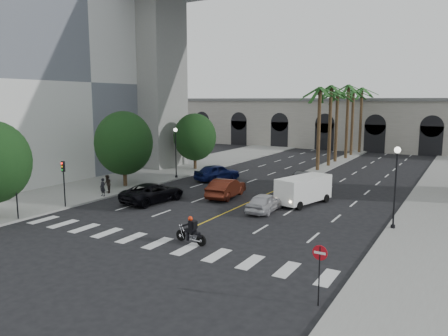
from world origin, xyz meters
TOP-DOWN VIEW (x-y plane):
  - ground at (0.00, 0.00)m, footprint 140.00×140.00m
  - sidewalk_left at (-15.00, 15.00)m, footprint 8.00×100.00m
  - median at (0.00, 38.00)m, footprint 2.00×24.00m
  - building_left at (-27.00, 12.00)m, footprint 16.50×32.50m
  - pier_building at (0.00, 55.00)m, footprint 71.00×10.50m
  - palm_a at (0.00, 28.00)m, footprint 3.20×3.20m
  - palm_b at (0.10, 32.00)m, footprint 3.20×3.20m
  - palm_c at (-0.20, 36.00)m, footprint 3.20×3.20m
  - palm_d at (0.15, 40.00)m, footprint 3.20×3.20m
  - palm_e at (-0.10, 44.00)m, footprint 3.20×3.20m
  - palm_f at (0.20, 48.00)m, footprint 3.20×3.20m
  - street_tree_mid at (-13.00, 10.00)m, footprint 5.44×5.44m
  - street_tree_far at (-13.00, 22.00)m, footprint 5.04×5.04m
  - lamp_post_left_far at (-11.40, 16.00)m, footprint 0.40×0.40m
  - lamp_post_right at (11.40, 8.00)m, footprint 0.40×0.40m
  - traffic_signal_near at (-11.30, -2.50)m, footprint 0.25×0.18m
  - traffic_signal_far at (-11.30, 1.50)m, footprint 0.25×0.18m
  - motorcycle_rider at (1.75, -0.56)m, footprint 2.24×0.63m
  - car_a at (2.36, 8.20)m, footprint 1.78×4.18m
  - car_b at (-2.49, 10.96)m, footprint 2.25×5.12m
  - car_c at (-6.83, 6.54)m, footprint 3.30×5.89m
  - car_d at (1.50, 18.74)m, footprint 3.42×5.58m
  - car_e at (-7.21, 17.36)m, footprint 3.60×5.35m
  - cargo_van at (4.01, 11.90)m, footprint 3.24×5.49m
  - pedestrian_a at (-11.50, 5.63)m, footprint 0.56×0.37m
  - pedestrian_b at (-12.01, 6.68)m, footprint 0.99×0.95m
  - do_not_enter_sign at (10.50, -4.41)m, footprint 0.62×0.06m

SIDE VIEW (x-z plane):
  - ground at x=0.00m, z-range 0.00..0.00m
  - sidewalk_left at x=-15.00m, z-range 0.00..0.15m
  - median at x=0.00m, z-range 0.00..0.20m
  - car_a at x=2.36m, z-range 0.00..1.41m
  - motorcycle_rider at x=1.75m, z-range -0.08..1.54m
  - car_d at x=1.50m, z-range 0.00..1.51m
  - car_c at x=-6.83m, z-range 0.00..1.56m
  - car_b at x=-2.49m, z-range 0.00..1.64m
  - car_e at x=-7.21m, z-range 0.00..1.69m
  - pedestrian_a at x=-11.50m, z-range 0.15..1.68m
  - pedestrian_b at x=-12.01m, z-range 0.15..1.76m
  - cargo_van at x=4.01m, z-range 0.13..2.33m
  - do_not_enter_sign at x=10.50m, z-range 0.57..3.11m
  - traffic_signal_near at x=-11.30m, z-range 0.69..4.34m
  - traffic_signal_far at x=-11.30m, z-range 0.69..4.34m
  - lamp_post_left_far at x=-11.40m, z-range 0.55..5.90m
  - lamp_post_right at x=11.40m, z-range 0.55..5.90m
  - street_tree_far at x=-13.00m, z-range 0.56..7.24m
  - street_tree_mid at x=-13.00m, z-range 0.61..7.81m
  - pier_building at x=0.00m, z-range 0.02..8.52m
  - palm_c at x=-0.20m, z-range 3.86..13.96m
  - palm_a at x=0.00m, z-range 3.95..14.25m
  - palm_e at x=-0.10m, z-range 3.99..14.39m
  - palm_b at x=0.10m, z-range 4.07..14.67m
  - palm_f at x=0.20m, z-range 4.11..14.81m
  - palm_d at x=0.15m, z-range 4.20..15.10m
  - building_left at x=-27.00m, z-range 0.01..20.61m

